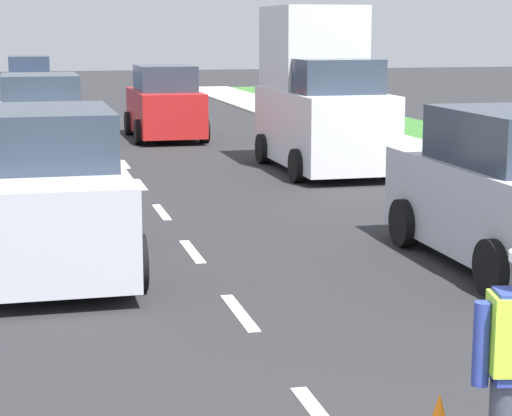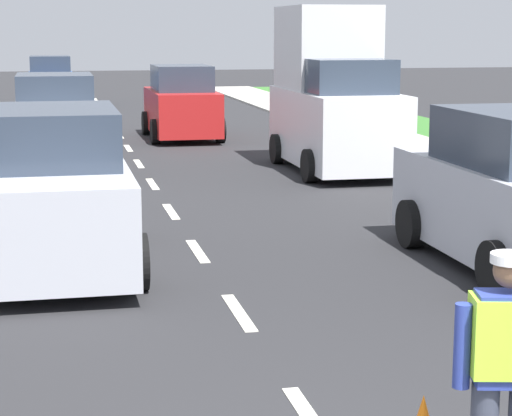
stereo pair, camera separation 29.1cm
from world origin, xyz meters
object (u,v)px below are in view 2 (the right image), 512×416
(delivery_truck, at_px, (334,96))
(car_oncoming_second, at_px, (56,127))
(road_worker, at_px, (509,367))
(car_oncoming_lead, at_px, (57,194))
(car_outgoing_far, at_px, (182,105))
(car_oncoming_third, at_px, (51,82))

(delivery_truck, relative_size, car_oncoming_second, 1.19)
(road_worker, relative_size, car_oncoming_lead, 0.38)
(delivery_truck, height_order, car_outgoing_far, delivery_truck)
(car_outgoing_far, bearing_deg, car_oncoming_third, 104.88)
(road_worker, relative_size, car_oncoming_third, 0.41)
(road_worker, height_order, car_oncoming_third, car_oncoming_third)
(delivery_truck, height_order, car_oncoming_lead, delivery_truck)
(car_oncoming_second, bearing_deg, road_worker, -80.33)
(delivery_truck, xyz_separation_m, car_oncoming_lead, (-5.98, -7.65, -0.66))
(road_worker, bearing_deg, car_outgoing_far, 87.85)
(car_oncoming_second, bearing_deg, car_outgoing_far, 58.59)
(car_oncoming_second, relative_size, car_outgoing_far, 0.96)
(car_oncoming_third, bearing_deg, road_worker, -85.49)
(car_outgoing_far, relative_size, car_oncoming_third, 0.98)
(delivery_truck, relative_size, car_outgoing_far, 1.15)
(car_oncoming_second, relative_size, car_oncoming_third, 0.95)
(car_outgoing_far, distance_m, car_oncoming_lead, 14.86)
(car_oncoming_lead, height_order, car_oncoming_third, car_oncoming_lead)
(road_worker, height_order, car_outgoing_far, car_outgoing_far)
(delivery_truck, xyz_separation_m, car_oncoming_third, (-5.98, 20.18, -0.69))
(road_worker, relative_size, car_outgoing_far, 0.42)
(delivery_truck, height_order, car_oncoming_second, delivery_truck)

